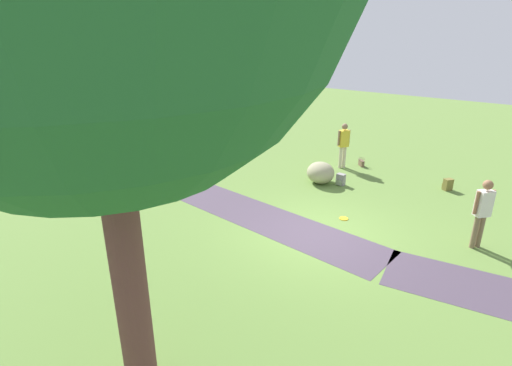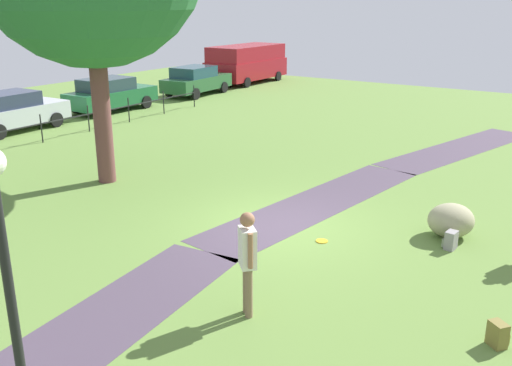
# 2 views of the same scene
# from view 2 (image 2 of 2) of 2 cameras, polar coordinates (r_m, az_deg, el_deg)

# --- Properties ---
(ground_plane) EXTENTS (48.00, 48.00, 0.00)m
(ground_plane) POSITION_cam_2_polar(r_m,az_deg,el_deg) (13.34, 2.25, -4.33)
(ground_plane) COLOR olive
(footpath_segment_near) EXTENTS (8.12, 2.41, 0.01)m
(footpath_segment_near) POSITION_cam_2_polar(r_m,az_deg,el_deg) (9.40, -18.69, -15.58)
(footpath_segment_near) COLOR #473B4A
(footpath_segment_near) RESTS_ON ground
(footpath_segment_mid) EXTENTS (8.15, 2.72, 0.01)m
(footpath_segment_mid) POSITION_cam_2_polar(r_m,az_deg,el_deg) (14.90, 6.16, -1.98)
(footpath_segment_mid) COLOR #473B4A
(footpath_segment_mid) RESTS_ON ground
(footpath_segment_far) EXTENTS (8.15, 3.66, 0.01)m
(footpath_segment_far) POSITION_cam_2_polar(r_m,az_deg,el_deg) (21.49, 19.67, 3.27)
(footpath_segment_far) COLOR #473B4A
(footpath_segment_far) RESTS_ON ground
(lamp_post) EXTENTS (0.28, 0.28, 3.76)m
(lamp_post) POSITION_cam_2_polar(r_m,az_deg,el_deg) (6.19, -23.40, -9.88)
(lamp_post) COLOR black
(lamp_post) RESTS_ON ground
(lawn_boulder) EXTENTS (1.39, 1.38, 0.75)m
(lawn_boulder) POSITION_cam_2_polar(r_m,az_deg,el_deg) (13.37, 18.89, -3.55)
(lawn_boulder) COLOR #9B9673
(lawn_boulder) RESTS_ON ground
(man_near_boulder) EXTENTS (0.42, 0.43, 1.82)m
(man_near_boulder) POSITION_cam_2_polar(r_m,az_deg,el_deg) (9.33, -0.86, -7.30)
(man_near_boulder) COLOR #7B6249
(man_near_boulder) RESTS_ON ground
(backpack_by_boulder) EXTENTS (0.30, 0.29, 0.40)m
(backpack_by_boulder) POSITION_cam_2_polar(r_m,az_deg,el_deg) (12.77, 18.85, -5.44)
(backpack_by_boulder) COLOR gray
(backpack_by_boulder) RESTS_ON ground
(spare_backpack_on_lawn) EXTENTS (0.35, 0.35, 0.40)m
(spare_backpack_on_lawn) POSITION_cam_2_polar(r_m,az_deg,el_deg) (9.68, 23.01, -13.76)
(spare_backpack_on_lawn) COLOR olive
(spare_backpack_on_lawn) RESTS_ON ground
(frisbee_on_grass) EXTENTS (0.26, 0.26, 0.02)m
(frisbee_on_grass) POSITION_cam_2_polar(r_m,az_deg,el_deg) (12.60, 6.59, -5.77)
(frisbee_on_grass) COLOR gold
(frisbee_on_grass) RESTS_ON ground
(parked_hatchback_blue) EXTENTS (4.38, 2.00, 1.56)m
(parked_hatchback_blue) POSITION_cam_2_polar(r_m,az_deg,el_deg) (24.82, -23.22, 6.63)
(parked_hatchback_blue) COLOR silver
(parked_hatchback_blue) RESTS_ON ground
(parked_compact_green) EXTENTS (4.43, 1.96, 1.56)m
(parked_compact_green) POSITION_cam_2_polar(r_m,az_deg,el_deg) (27.93, -14.35, 8.62)
(parked_compact_green) COLOR #1E5F35
(parked_compact_green) RESTS_ON ground
(parked_sedan_red) EXTENTS (4.50, 2.11, 1.56)m
(parked_sedan_red) POSITION_cam_2_polar(r_m,az_deg,el_deg) (31.97, -6.00, 10.18)
(parked_sedan_red) COLOR #285831
(parked_sedan_red) RESTS_ON ground
(delivery_van) EXTENTS (5.72, 2.70, 2.30)m
(delivery_van) POSITION_cam_2_polar(r_m,az_deg,el_deg) (36.67, -0.95, 11.97)
(delivery_van) COLOR maroon
(delivery_van) RESTS_ON ground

